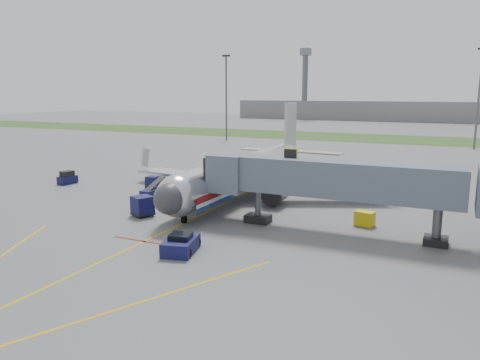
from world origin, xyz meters
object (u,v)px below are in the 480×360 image
at_px(airliner, 245,172).
at_px(ramp_worker, 211,185).
at_px(baggage_tug, 67,178).
at_px(pushback_tug, 181,244).
at_px(belt_loader, 152,192).

distance_m(airliner, ramp_worker, 4.57).
height_order(airliner, baggage_tug, airliner).
bearing_deg(pushback_tug, ramp_worker, 112.63).
bearing_deg(baggage_tug, ramp_worker, 10.16).
xyz_separation_m(pushback_tug, belt_loader, (-13.23, 14.94, -0.12)).
distance_m(airliner, baggage_tug, 23.79).
bearing_deg(belt_loader, baggage_tug, 175.14).
bearing_deg(ramp_worker, pushback_tug, -122.72).
relative_size(baggage_tug, ramp_worker, 1.46).
distance_m(belt_loader, ramp_worker, 6.88).
height_order(pushback_tug, baggage_tug, baggage_tug).
relative_size(airliner, belt_loader, 9.06).
xyz_separation_m(baggage_tug, belt_loader, (14.14, -1.20, -0.27)).
distance_m(pushback_tug, belt_loader, 19.96).
bearing_deg(airliner, baggage_tug, -170.31).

